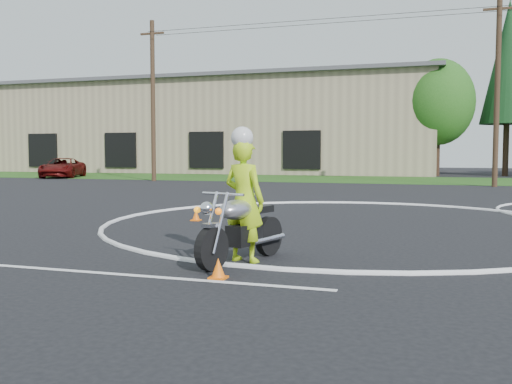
% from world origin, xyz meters
% --- Properties ---
extents(ground, '(120.00, 120.00, 0.00)m').
position_xyz_m(ground, '(0.00, 0.00, 0.00)').
color(ground, black).
rests_on(ground, ground).
extents(grass_strip, '(120.00, 10.00, 0.02)m').
position_xyz_m(grass_strip, '(0.00, 27.00, 0.01)').
color(grass_strip, '#1E4714').
rests_on(grass_strip, ground).
extents(course_markings, '(19.05, 19.05, 0.12)m').
position_xyz_m(course_markings, '(2.17, 4.35, 0.01)').
color(course_markings, silver).
rests_on(course_markings, ground).
extents(primary_motorcycle, '(1.03, 2.24, 1.21)m').
position_xyz_m(primary_motorcycle, '(-0.83, -2.60, 0.59)').
color(primary_motorcycle, black).
rests_on(primary_motorcycle, ground).
extents(rider_primary_grp, '(0.85, 0.67, 2.24)m').
position_xyz_m(rider_primary_grp, '(-0.83, -2.46, 1.08)').
color(rider_primary_grp, '#AEDD17').
rests_on(rider_primary_grp, ground).
extents(pickup_grp, '(3.95, 5.54, 1.40)m').
position_xyz_m(pickup_grp, '(-23.60, 23.37, 0.70)').
color(pickup_grp, '#500A09').
rests_on(pickup_grp, ground).
extents(warehouse, '(41.00, 17.00, 8.30)m').
position_xyz_m(warehouse, '(-18.00, 39.99, 4.16)').
color(warehouse, tan).
rests_on(warehouse, ground).
extents(utility_poles, '(41.60, 1.12, 10.00)m').
position_xyz_m(utility_poles, '(5.00, 21.00, 5.20)').
color(utility_poles, '#473321').
rests_on(utility_poles, ground).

